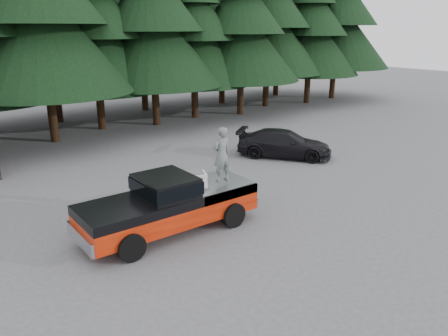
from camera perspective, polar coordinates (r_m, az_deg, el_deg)
ground at (r=15.29m, az=-1.16°, el=-6.72°), size 120.00×120.00×0.00m
pickup_truck at (r=14.30m, az=-7.13°, el=-5.75°), size 6.00×2.04×1.33m
truck_cab at (r=13.90m, az=-7.64°, el=-2.22°), size 1.66×1.90×0.59m
air_compressor at (r=14.36m, az=-3.78°, el=-1.66°), size 0.87×0.81×0.48m
man_on_bed at (r=14.76m, az=-0.30°, el=1.80°), size 0.69×0.45×1.89m
parked_car at (r=22.59m, az=7.86°, el=3.19°), size 4.45×4.98×1.39m
treeline at (r=29.74m, az=-21.74°, el=19.34°), size 60.15×16.05×17.50m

